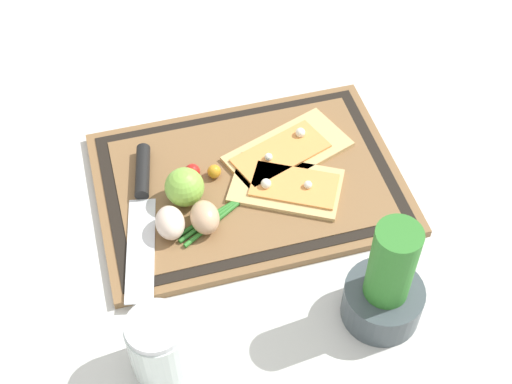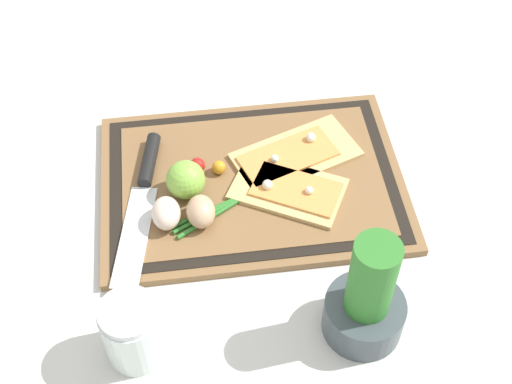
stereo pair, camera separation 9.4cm
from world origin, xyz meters
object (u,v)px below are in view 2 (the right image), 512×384
at_px(cherry_tomato_yellow, 219,167).
at_px(egg_pink, 166,213).
at_px(pizza_slice_far, 290,189).
at_px(pizza_slice_near, 294,155).
at_px(cherry_tomato_red, 197,165).
at_px(egg_brown, 201,211).
at_px(herb_pot, 367,302).
at_px(knife, 145,182).
at_px(sauce_jar, 133,334).
at_px(lime, 186,180).

bearing_deg(cherry_tomato_yellow, egg_pink, 45.89).
relative_size(pizza_slice_far, egg_pink, 3.54).
xyz_separation_m(pizza_slice_near, cherry_tomato_red, (0.16, 0.01, 0.01)).
bearing_deg(pizza_slice_far, egg_brown, 15.53).
bearing_deg(herb_pot, cherry_tomato_red, -56.29).
height_order(egg_brown, cherry_tomato_yellow, egg_brown).
bearing_deg(egg_brown, cherry_tomato_red, -91.26).
distance_m(pizza_slice_near, knife, 0.24).
distance_m(pizza_slice_far, cherry_tomato_yellow, 0.12).
bearing_deg(egg_pink, pizza_slice_far, -169.48).
relative_size(pizza_slice_near, egg_pink, 3.97).
height_order(egg_pink, cherry_tomato_yellow, egg_pink).
bearing_deg(knife, cherry_tomato_red, -165.55).
relative_size(knife, egg_pink, 5.14).
height_order(knife, egg_brown, egg_brown).
distance_m(egg_pink, sauce_jar, 0.20).
distance_m(lime, herb_pot, 0.33).
bearing_deg(egg_brown, herb_pot, 135.52).
bearing_deg(pizza_slice_near, lime, 16.27).
distance_m(lime, sauce_jar, 0.26).
bearing_deg(herb_pot, pizza_slice_near, -82.11).
relative_size(pizza_slice_far, lime, 3.27).
relative_size(knife, egg_brown, 5.14).
height_order(lime, sauce_jar, sauce_jar).
xyz_separation_m(egg_brown, cherry_tomato_yellow, (-0.04, -0.09, -0.01)).
xyz_separation_m(pizza_slice_near, knife, (0.24, 0.03, 0.00)).
distance_m(lime, cherry_tomato_yellow, 0.07).
relative_size(lime, cherry_tomato_red, 2.47).
bearing_deg(pizza_slice_far, cherry_tomato_red, -24.19).
height_order(cherry_tomato_yellow, herb_pot, herb_pot).
height_order(pizza_slice_far, egg_brown, egg_brown).
distance_m(egg_brown, sauce_jar, 0.22).
bearing_deg(sauce_jar, egg_brown, -117.80).
relative_size(pizza_slice_near, cherry_tomato_yellow, 10.02).
relative_size(pizza_slice_far, cherry_tomato_red, 8.06).
height_order(pizza_slice_near, knife, pizza_slice_near).
relative_size(knife, cherry_tomato_yellow, 12.99).
bearing_deg(pizza_slice_near, cherry_tomato_red, 2.98).
height_order(pizza_slice_near, cherry_tomato_yellow, pizza_slice_near).
xyz_separation_m(cherry_tomato_red, sauce_jar, (0.10, 0.29, 0.02)).
relative_size(pizza_slice_far, herb_pot, 1.06).
height_order(egg_brown, lime, lime).
bearing_deg(lime, egg_pink, 58.41).
relative_size(cherry_tomato_red, cherry_tomato_yellow, 1.11).
bearing_deg(sauce_jar, egg_pink, -104.53).
height_order(knife, egg_pink, egg_pink).
height_order(egg_brown, cherry_tomato_red, egg_brown).
distance_m(pizza_slice_near, cherry_tomato_red, 0.16).
xyz_separation_m(cherry_tomato_yellow, sauce_jar, (0.14, 0.28, 0.02)).
xyz_separation_m(pizza_slice_far, sauce_jar, (0.24, 0.23, 0.02)).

